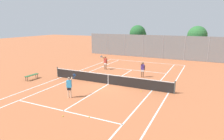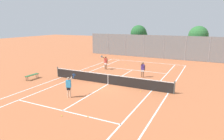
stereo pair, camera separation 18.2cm
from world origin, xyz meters
name	(u,v)px [view 2 (the right image)]	position (x,y,z in m)	size (l,w,h in m)	color
ground_plane	(108,84)	(0.00, 0.00, 0.00)	(120.00, 120.00, 0.00)	#BC663D
court_line_markings	(108,84)	(0.00, 0.00, 0.00)	(11.10, 23.90, 0.01)	white
tennis_net	(108,79)	(0.00, 0.00, 0.51)	(12.00, 0.10, 1.07)	#474C47
player_near_side	(69,86)	(-1.10, -4.31, 0.93)	(0.51, 0.85, 1.77)	beige
player_far_left	(106,62)	(-3.05, 5.25, 0.93)	(0.65, 0.75, 1.77)	#936B4C
player_far_right	(143,69)	(2.12, 3.72, 0.91)	(0.44, 0.52, 1.60)	#936B4C
loose_tennis_ball_0	(62,116)	(0.48, -7.07, 0.03)	(0.07, 0.07, 0.07)	#D1DB33
loose_tennis_ball_1	(126,65)	(-1.68, 8.45, 0.03)	(0.07, 0.07, 0.07)	#D1DB33
loose_tennis_ball_2	(175,69)	(4.53, 9.17, 0.03)	(0.07, 0.07, 0.07)	#D1DB33
loose_tennis_ball_3	(138,86)	(2.68, 0.57, 0.03)	(0.07, 0.07, 0.07)	#D1DB33
loose_tennis_ball_4	(88,117)	(1.96, -6.45, 0.03)	(0.07, 0.07, 0.07)	#D1DB33
loose_tennis_ball_5	(141,91)	(3.40, -0.68, 0.03)	(0.07, 0.07, 0.07)	#D1DB33
courtside_bench	(32,75)	(-7.64, -1.91, 0.41)	(0.36, 1.50, 0.47)	#2D6638
back_fence	(154,47)	(0.00, 15.90, 1.84)	(22.87, 0.08, 3.68)	gray
tree_behind_left	(139,34)	(-3.43, 18.85, 3.61)	(3.00, 2.86, 5.16)	brown
tree_behind_right	(199,36)	(6.40, 18.57, 3.51)	(3.00, 3.00, 5.10)	brown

